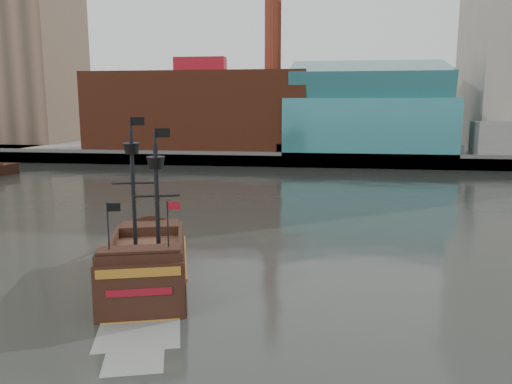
# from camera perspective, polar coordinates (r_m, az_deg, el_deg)

# --- Properties ---
(ground) EXTENTS (400.00, 400.00, 0.00)m
(ground) POSITION_cam_1_polar(r_m,az_deg,el_deg) (27.52, 1.04, -13.09)
(ground) COLOR #262823
(ground) RESTS_ON ground
(promenade_far) EXTENTS (220.00, 60.00, 2.00)m
(promenade_far) POSITION_cam_1_polar(r_m,az_deg,el_deg) (117.59, 6.75, 5.03)
(promenade_far) COLOR slate
(promenade_far) RESTS_ON ground
(seawall) EXTENTS (220.00, 1.00, 2.60)m
(seawall) POSITION_cam_1_polar(r_m,az_deg,el_deg) (88.21, 6.20, 3.65)
(seawall) COLOR #4C4C49
(seawall) RESTS_ON ground
(skyline) EXTENTS (149.00, 45.00, 62.00)m
(skyline) POSITION_cam_1_polar(r_m,az_deg,el_deg) (110.60, 9.71, 16.89)
(skyline) COLOR brown
(skyline) RESTS_ON promenade_far
(pirate_ship) EXTENTS (8.31, 15.02, 10.78)m
(pirate_ship) POSITION_cam_1_polar(r_m,az_deg,el_deg) (31.32, -12.39, -8.53)
(pirate_ship) COLOR black
(pirate_ship) RESTS_ON ground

